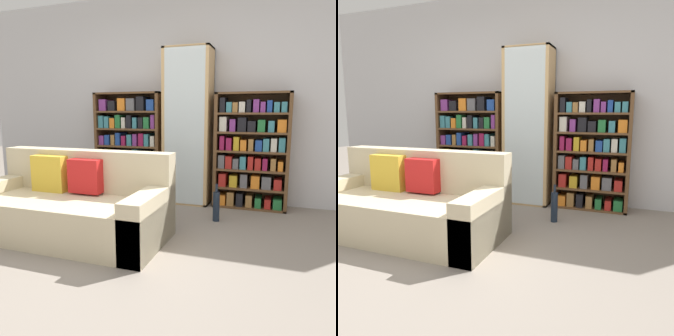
{
  "view_description": "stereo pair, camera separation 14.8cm",
  "coord_description": "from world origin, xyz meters",
  "views": [
    {
      "loc": [
        1.25,
        -1.93,
        1.16
      ],
      "look_at": [
        0.13,
        1.33,
        0.58
      ],
      "focal_mm": 35.0,
      "sensor_mm": 36.0,
      "label": 1
    },
    {
      "loc": [
        1.39,
        -1.88,
        1.16
      ],
      "look_at": [
        0.13,
        1.33,
        0.58
      ],
      "focal_mm": 35.0,
      "sensor_mm": 36.0,
      "label": 2
    }
  ],
  "objects": [
    {
      "name": "couch",
      "position": [
        -0.59,
        0.61,
        0.28
      ],
      "size": [
        1.83,
        0.85,
        0.79
      ],
      "color": "beige",
      "rests_on": "ground"
    },
    {
      "name": "display_cabinet",
      "position": [
        0.13,
        2.12,
        0.97
      ],
      "size": [
        0.59,
        0.36,
        1.95
      ],
      "color": "tan",
      "rests_on": "ground"
    },
    {
      "name": "bookshelf_right",
      "position": [
        0.92,
        2.13,
        0.69
      ],
      "size": [
        0.88,
        0.32,
        1.4
      ],
      "color": "brown",
      "rests_on": "ground"
    },
    {
      "name": "ground_plane",
      "position": [
        0.0,
        0.0,
        0.0
      ],
      "size": [
        16.0,
        16.0,
        0.0
      ],
      "primitive_type": "plane",
      "color": "gray"
    },
    {
      "name": "wine_bottle",
      "position": [
        0.64,
        1.46,
        0.17
      ],
      "size": [
        0.07,
        0.07,
        0.41
      ],
      "color": "#192333",
      "rests_on": "ground"
    },
    {
      "name": "bookshelf_left",
      "position": [
        -0.7,
        2.13,
        0.7
      ],
      "size": [
        0.93,
        0.32,
        1.43
      ],
      "color": "brown",
      "rests_on": "ground"
    },
    {
      "name": "wall_back",
      "position": [
        0.0,
        2.34,
        1.35
      ],
      "size": [
        6.25,
        0.06,
        2.7
      ],
      "color": "silver",
      "rests_on": "ground"
    }
  ]
}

